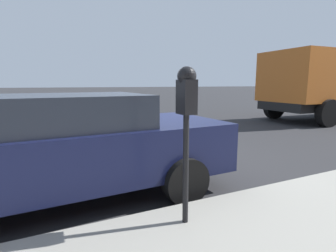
# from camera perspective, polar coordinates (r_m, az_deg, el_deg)

# --- Properties ---
(ground_plane) EXTENTS (220.00, 220.00, 0.00)m
(ground_plane) POSITION_cam_1_polar(r_m,az_deg,el_deg) (5.48, -3.27, -7.94)
(ground_plane) COLOR #2B2B2D
(parking_meter) EXTENTS (0.21, 0.19, 1.62)m
(parking_meter) POSITION_cam_1_polar(r_m,az_deg,el_deg) (2.61, 4.02, 4.50)
(parking_meter) COLOR black
(parking_meter) RESTS_ON sidewalk
(car_navy) EXTENTS (2.14, 4.77, 1.47)m
(car_navy) POSITION_cam_1_polar(r_m,az_deg,el_deg) (3.87, -22.99, -3.87)
(car_navy) COLOR #14193D
(car_navy) RESTS_ON ground_plane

